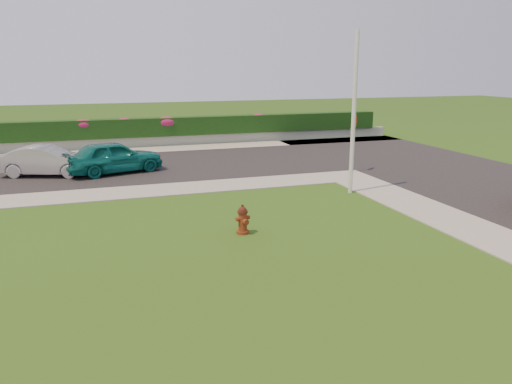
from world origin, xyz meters
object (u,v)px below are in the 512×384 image
object	(u,v)px
fire_hydrant	(243,220)
stop_sign	(354,129)
sedan_teal	(114,157)
sedan_silver	(47,161)
utility_pole	(354,114)

from	to	relation	value
fire_hydrant	stop_sign	distance (m)	10.00
fire_hydrant	stop_sign	world-z (taller)	stop_sign
sedan_teal	fire_hydrant	bearing A→B (deg)	-179.55
stop_sign	sedan_silver	bearing A→B (deg)	143.09
fire_hydrant	sedan_silver	distance (m)	11.70
sedan_silver	sedan_teal	bearing A→B (deg)	-77.23
utility_pole	stop_sign	size ratio (longest dim) A/B	2.23
fire_hydrant	sedan_teal	bearing A→B (deg)	92.61
sedan_silver	utility_pole	size ratio (longest dim) A/B	0.67
stop_sign	sedan_teal	bearing A→B (deg)	140.93
sedan_silver	stop_sign	world-z (taller)	stop_sign
sedan_silver	utility_pole	xyz separation A→B (m)	(11.19, -6.76, 2.29)
sedan_teal	utility_pole	xyz separation A→B (m)	(8.38, -6.46, 2.23)
sedan_teal	utility_pole	distance (m)	10.81
sedan_teal	sedan_silver	world-z (taller)	sedan_teal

